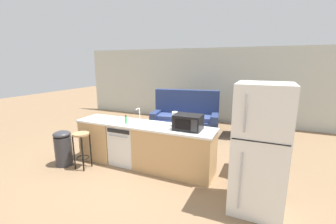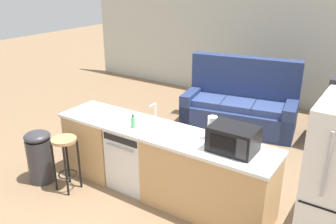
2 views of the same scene
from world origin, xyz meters
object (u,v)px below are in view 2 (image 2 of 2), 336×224
(dishwasher, at_px, (136,156))
(paper_towel_roll, at_px, (212,128))
(microwave, at_px, (233,139))
(soap_bottle, at_px, (133,122))
(trash_bin, at_px, (40,156))
(bar_stool, at_px, (65,153))
(couch, at_px, (240,106))

(dishwasher, xyz_separation_m, paper_towel_roll, (1.04, 0.13, 0.62))
(dishwasher, distance_m, microwave, 1.49)
(paper_towel_roll, relative_size, soap_bottle, 1.60)
(soap_bottle, distance_m, trash_bin, 1.46)
(microwave, bearing_deg, dishwasher, 179.94)
(dishwasher, distance_m, bar_stool, 0.91)
(soap_bottle, height_order, bar_stool, soap_bottle)
(paper_towel_roll, xyz_separation_m, bar_stool, (-1.71, -0.72, -0.50))
(dishwasher, xyz_separation_m, microwave, (1.35, -0.00, 0.62))
(dishwasher, distance_m, couch, 2.66)
(dishwasher, distance_m, soap_bottle, 0.57)
(soap_bottle, bearing_deg, microwave, 5.03)
(dishwasher, bearing_deg, paper_towel_roll, 6.95)
(soap_bottle, height_order, trash_bin, soap_bottle)
(microwave, relative_size, paper_towel_roll, 1.77)
(soap_bottle, bearing_deg, trash_bin, -156.17)
(soap_bottle, distance_m, couch, 2.83)
(paper_towel_roll, distance_m, bar_stool, 1.93)
(soap_bottle, bearing_deg, paper_towel_roll, 14.01)
(paper_towel_roll, bearing_deg, trash_bin, -160.37)
(microwave, distance_m, bar_stool, 2.18)
(microwave, bearing_deg, soap_bottle, -174.97)
(dishwasher, relative_size, soap_bottle, 4.77)
(dishwasher, bearing_deg, trash_bin, -150.29)
(dishwasher, distance_m, paper_towel_roll, 1.21)
(soap_bottle, relative_size, couch, 0.08)
(bar_stool, xyz_separation_m, couch, (1.05, 3.23, -0.14))
(dishwasher, relative_size, trash_bin, 1.14)
(couch, bearing_deg, bar_stool, -108.01)
(soap_bottle, bearing_deg, dishwasher, 123.38)
(microwave, xyz_separation_m, paper_towel_roll, (-0.32, 0.13, -0.00))
(trash_bin, bearing_deg, bar_stool, 7.06)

